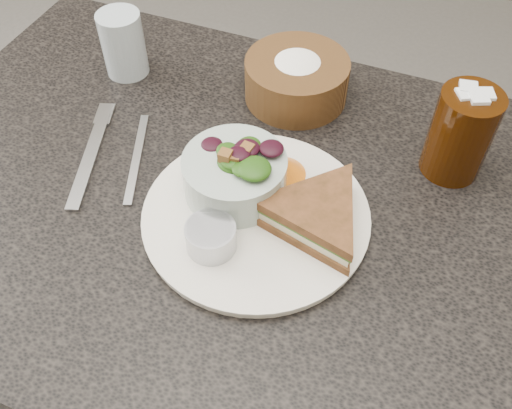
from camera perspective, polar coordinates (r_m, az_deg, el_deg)
The scene contains 12 objects.
floor at distance 1.43m, azimuth -1.46°, elevation -19.07°, with size 6.00×6.00×0.00m, color #52504D.
dining_table at distance 1.08m, azimuth -1.86°, elevation -12.07°, with size 1.00×0.70×0.75m, color black.
dinner_plate at distance 0.74m, azimuth 0.00°, elevation -1.17°, with size 0.29×0.29×0.01m, color silver.
sandwich at distance 0.71m, azimuth 6.05°, elevation -1.11°, with size 0.17×0.17×0.04m, color brown, non-canonical shape.
salad_bowl at distance 0.73m, azimuth -2.15°, elevation 3.51°, with size 0.14×0.14×0.08m, color #9DB0A8, non-canonical shape.
dressing_ramekin at distance 0.69m, azimuth -4.52°, elevation -3.29°, with size 0.06×0.06×0.04m, color #A2A5AB.
orange_wedge at distance 0.77m, azimuth 2.69°, elevation 3.82°, with size 0.07×0.07×0.03m, color orange.
fork at distance 0.85m, azimuth -16.33°, elevation 4.39°, with size 0.02×0.19×0.01m, color #A2A4A8.
knife at distance 0.84m, azimuth -11.84°, elevation 4.61°, with size 0.01×0.18×0.00m, color #A6A8AA.
bread_basket at distance 0.89m, azimuth 4.11°, elevation 12.98°, with size 0.16×0.16×0.09m, color brown, non-canonical shape.
cola_glass at distance 0.80m, azimuth 19.88°, elevation 6.97°, with size 0.08×0.08×0.14m, color black, non-canonical shape.
water_glass at distance 0.97m, azimuth -13.14°, elevation 15.36°, with size 0.07×0.07×0.10m, color #A3B3BE.
Camera 1 is at (0.22, -0.45, 1.34)m, focal length 40.00 mm.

